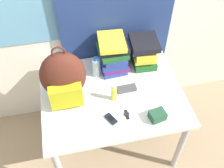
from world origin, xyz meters
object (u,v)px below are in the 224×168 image
water_bottle (96,67)px  sunscreen_bottle (114,93)px  sports_bottle (110,61)px  backpack (63,78)px  cell_phone (111,119)px  camera_pouch (157,115)px  book_stack_center (143,51)px  sunglasses_case (126,89)px  book_stack_left (113,54)px  wristwatch (127,114)px

water_bottle → sunscreen_bottle: size_ratio=1.27×
sports_bottle → backpack: bearing=-154.3°
cell_phone → camera_pouch: camera_pouch is taller
sports_bottle → water_bottle: bearing=-173.8°
sports_bottle → cell_phone: size_ratio=2.47×
book_stack_center → water_bottle: size_ratio=1.54×
sports_bottle → sunglasses_case: (0.08, -0.22, -0.11)m
book_stack_center → water_bottle: 0.41m
sunglasses_case → water_bottle: bearing=132.9°
book_stack_left → sunscreen_bottle: book_stack_left is taller
backpack → book_stack_left: backpack is taller
book_stack_left → water_bottle: book_stack_left is taller
sports_bottle → sunglasses_case: 0.26m
sunscreen_bottle → camera_pouch: bearing=-41.5°
book_stack_center → cell_phone: (-0.38, -0.52, -0.12)m
sunscreen_bottle → camera_pouch: size_ratio=1.20×
sports_bottle → sunglasses_case: size_ratio=1.72×
sports_bottle → book_stack_center: bearing=10.2°
backpack → book_stack_center: size_ratio=1.64×
book_stack_left → wristwatch: book_stack_left is taller
sunscreen_bottle → sunglasses_case: sunscreen_bottle is taller
water_bottle → cell_phone: (0.02, -0.45, -0.08)m
sunscreen_bottle → camera_pouch: 0.35m
water_bottle → cell_phone: water_bottle is taller
backpack → sports_bottle: bearing=25.7°
camera_pouch → sports_bottle: bearing=113.8°
book_stack_left → wristwatch: size_ratio=3.37×
backpack → book_stack_center: backpack is taller
water_bottle → wristwatch: bearing=-71.9°
sports_bottle → cell_phone: (-0.09, -0.46, -0.12)m
book_stack_left → cell_phone: 0.55m
water_bottle → camera_pouch: (0.34, -0.51, -0.06)m
backpack → camera_pouch: backpack is taller
camera_pouch → book_stack_left: bearing=108.9°
water_bottle → cell_phone: 0.46m
camera_pouch → wristwatch: 0.22m
sports_bottle → wristwatch: 0.46m
sunscreen_bottle → wristwatch: bearing=-69.3°
backpack → book_stack_left: bearing=29.7°
backpack → water_bottle: (0.26, 0.17, -0.11)m
book_stack_center → camera_pouch: 0.58m
cell_phone → sunscreen_bottle: bearing=71.6°
book_stack_left → camera_pouch: book_stack_left is taller
book_stack_left → sports_bottle: book_stack_left is taller
book_stack_center → sports_bottle: size_ratio=1.11×
sunglasses_case → sports_bottle: bearing=109.8°
sunscreen_bottle → sunglasses_case: (0.11, 0.06, -0.05)m
sunglasses_case → sunscreen_bottle: bearing=-151.0°
book_stack_center → sports_bottle: sports_bottle is taller
book_stack_left → water_bottle: (-0.15, -0.06, -0.05)m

